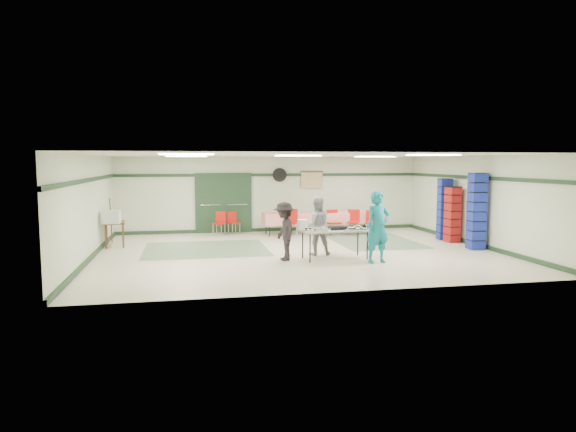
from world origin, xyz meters
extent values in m
plane|color=beige|center=(0.00, 0.00, 0.00)|extent=(11.00, 11.00, 0.00)
plane|color=silver|center=(0.00, 0.00, 2.70)|extent=(11.00, 11.00, 0.00)
plane|color=beige|center=(0.00, 4.50, 1.35)|extent=(11.00, 0.00, 11.00)
plane|color=beige|center=(0.00, -4.50, 1.35)|extent=(11.00, 0.00, 11.00)
plane|color=beige|center=(-5.50, 0.00, 1.35)|extent=(0.00, 9.00, 9.00)
plane|color=beige|center=(5.50, 0.00, 1.35)|extent=(0.00, 9.00, 9.00)
cube|color=#1C341E|center=(0.00, 4.47, 2.05)|extent=(11.00, 0.06, 0.10)
cube|color=#1C341E|center=(0.00, 4.47, 0.06)|extent=(11.00, 0.06, 0.12)
cube|color=#1C341E|center=(-5.47, 0.00, 2.05)|extent=(0.06, 9.00, 0.10)
cube|color=#1C341E|center=(-5.47, 0.00, 0.06)|extent=(0.06, 9.00, 0.12)
cube|color=#1C341E|center=(5.47, 0.00, 2.05)|extent=(0.06, 9.00, 0.10)
cube|color=#1C341E|center=(5.47, 0.00, 0.06)|extent=(0.06, 9.00, 0.12)
cube|color=#627E5C|center=(-2.50, 1.00, 0.00)|extent=(3.50, 3.00, 0.01)
cube|color=#627E5C|center=(2.80, 1.50, 0.00)|extent=(2.50, 3.50, 0.01)
cube|color=gray|center=(-2.20, 4.44, 1.05)|extent=(0.90, 0.06, 2.10)
cube|color=gray|center=(-1.25, 4.44, 1.05)|extent=(0.90, 0.06, 2.10)
cube|color=#1C341E|center=(-1.73, 4.42, 1.05)|extent=(2.00, 0.03, 2.15)
cylinder|color=black|center=(0.30, 4.44, 2.05)|extent=(0.50, 0.10, 0.50)
cube|color=#D0BE82|center=(1.50, 4.44, 1.85)|extent=(0.80, 0.02, 0.60)
cube|color=#AAAAA5|center=(0.74, -1.16, 0.74)|extent=(1.88, 0.91, 0.04)
cylinder|color=black|center=(-0.01, -1.53, 0.36)|extent=(0.04, 0.04, 0.72)
cylinder|color=black|center=(1.55, -1.38, 0.36)|extent=(0.04, 0.04, 0.72)
cylinder|color=black|center=(-0.07, -0.94, 0.36)|extent=(0.04, 0.04, 0.72)
cylinder|color=black|center=(1.49, -0.79, 0.36)|extent=(0.04, 0.04, 0.72)
cube|color=silver|center=(1.22, -1.19, 0.77)|extent=(0.67, 0.54, 0.02)
cube|color=silver|center=(0.68, -1.04, 0.77)|extent=(0.57, 0.46, 0.02)
cube|color=silver|center=(0.13, -1.29, 0.77)|extent=(0.64, 0.51, 0.02)
cube|color=black|center=(0.81, -1.13, 0.80)|extent=(0.46, 0.31, 0.08)
cube|color=white|center=(-0.09, -1.05, 0.90)|extent=(0.26, 0.24, 0.27)
imported|color=#137788|center=(1.63, -1.89, 0.90)|extent=(0.72, 0.54, 1.79)
imported|color=#949398|center=(0.42, -0.50, 0.79)|extent=(0.81, 0.65, 1.59)
imported|color=black|center=(-0.58, -1.09, 0.75)|extent=(0.62, 1.00, 1.50)
cube|color=red|center=(2.59, 3.49, 0.74)|extent=(2.03, 1.08, 0.05)
cube|color=red|center=(2.59, 3.49, 0.55)|extent=(2.03, 1.10, 0.40)
cylinder|color=black|center=(1.83, 3.07, 0.36)|extent=(0.04, 0.04, 0.72)
cylinder|color=black|center=(3.44, 3.27, 0.36)|extent=(0.04, 0.04, 0.72)
cylinder|color=black|center=(1.75, 3.71, 0.36)|extent=(0.04, 0.04, 0.72)
cylinder|color=black|center=(3.36, 3.91, 0.36)|extent=(0.04, 0.04, 0.72)
cube|color=red|center=(0.39, 3.49, 0.74)|extent=(1.71, 0.82, 0.05)
cube|color=red|center=(0.39, 3.49, 0.55)|extent=(1.71, 0.84, 0.40)
cylinder|color=black|center=(-0.28, 3.17, 0.36)|extent=(0.04, 0.04, 0.72)
cylinder|color=black|center=(1.10, 3.25, 0.36)|extent=(0.04, 0.04, 0.72)
cylinder|color=black|center=(-0.32, 3.72, 0.36)|extent=(0.04, 0.04, 0.72)
cylinder|color=black|center=(1.07, 3.81, 0.36)|extent=(0.04, 0.04, 0.72)
cube|color=#B3170E|center=(2.57, 2.84, 0.45)|extent=(0.54, 0.54, 0.04)
cube|color=#B3170E|center=(2.65, 3.01, 0.68)|extent=(0.39, 0.20, 0.41)
cylinder|color=silver|center=(2.36, 2.75, 0.22)|extent=(0.02, 0.02, 0.43)
cylinder|color=silver|center=(2.66, 2.62, 0.22)|extent=(0.02, 0.02, 0.43)
cylinder|color=silver|center=(2.49, 3.06, 0.22)|extent=(0.02, 0.02, 0.43)
cylinder|color=silver|center=(2.79, 2.92, 0.22)|extent=(0.02, 0.02, 0.43)
cube|color=#B3170E|center=(1.90, 2.84, 0.45)|extent=(0.47, 0.47, 0.04)
cube|color=#B3170E|center=(1.87, 3.02, 0.68)|extent=(0.41, 0.10, 0.41)
cylinder|color=silver|center=(1.76, 2.65, 0.22)|extent=(0.02, 0.02, 0.43)
cylinder|color=silver|center=(2.08, 2.70, 0.22)|extent=(0.02, 0.02, 0.43)
cylinder|color=silver|center=(1.71, 2.98, 0.22)|extent=(0.02, 0.02, 0.43)
cylinder|color=silver|center=(2.04, 3.03, 0.22)|extent=(0.02, 0.02, 0.43)
cube|color=#B3170E|center=(3.23, 2.84, 0.43)|extent=(0.51, 0.51, 0.04)
cube|color=#B3170E|center=(3.29, 3.00, 0.64)|extent=(0.37, 0.18, 0.39)
cylinder|color=silver|center=(3.03, 2.75, 0.20)|extent=(0.02, 0.02, 0.41)
cylinder|color=silver|center=(3.31, 2.64, 0.20)|extent=(0.02, 0.02, 0.41)
cylinder|color=silver|center=(3.14, 3.04, 0.20)|extent=(0.02, 0.02, 0.41)
cylinder|color=silver|center=(3.43, 2.92, 0.20)|extent=(0.02, 0.02, 0.41)
cube|color=#B3170E|center=(0.41, 2.84, 0.48)|extent=(0.50, 0.50, 0.04)
cube|color=#B3170E|center=(0.45, 3.03, 0.72)|extent=(0.44, 0.11, 0.44)
cylinder|color=silver|center=(0.21, 2.69, 0.23)|extent=(0.02, 0.02, 0.46)
cylinder|color=silver|center=(0.56, 2.64, 0.23)|extent=(0.02, 0.02, 0.46)
cylinder|color=silver|center=(0.27, 3.04, 0.23)|extent=(0.02, 0.02, 0.46)
cylinder|color=silver|center=(0.61, 2.98, 0.23)|extent=(0.02, 0.02, 0.46)
cube|color=#B3170E|center=(-1.42, 3.89, 0.40)|extent=(0.48, 0.48, 0.04)
cube|color=#B3170E|center=(-1.49, 4.04, 0.60)|extent=(0.35, 0.19, 0.37)
cylinder|color=silver|center=(-1.49, 3.69, 0.19)|extent=(0.02, 0.02, 0.38)
cylinder|color=silver|center=(-1.22, 3.82, 0.19)|extent=(0.02, 0.02, 0.38)
cylinder|color=silver|center=(-1.61, 3.96, 0.19)|extent=(0.02, 0.02, 0.38)
cylinder|color=silver|center=(-1.34, 4.08, 0.19)|extent=(0.02, 0.02, 0.38)
cube|color=#B3170E|center=(-1.95, 3.69, 0.42)|extent=(0.51, 0.51, 0.04)
cube|color=#B3170E|center=(-1.87, 3.84, 0.63)|extent=(0.36, 0.21, 0.38)
cylinder|color=silver|center=(-2.16, 3.62, 0.20)|extent=(0.02, 0.02, 0.40)
cylinder|color=silver|center=(-1.88, 3.48, 0.20)|extent=(0.02, 0.02, 0.40)
cylinder|color=silver|center=(-2.02, 3.89, 0.20)|extent=(0.02, 0.02, 0.40)
cylinder|color=silver|center=(-1.75, 3.76, 0.20)|extent=(0.02, 0.02, 0.40)
cube|color=navy|center=(5.15, 1.34, 0.99)|extent=(0.42, 0.42, 1.99)
cube|color=maroon|center=(5.15, 0.81, 0.87)|extent=(0.43, 0.43, 1.74)
cube|color=navy|center=(5.15, -0.54, 1.10)|extent=(0.46, 0.46, 2.21)
cube|color=brown|center=(-5.15, 2.03, 0.72)|extent=(0.70, 0.98, 0.05)
cube|color=brown|center=(-5.34, 1.63, 0.35)|extent=(0.05, 0.05, 0.70)
cube|color=brown|center=(-4.87, 1.69, 0.35)|extent=(0.05, 0.05, 0.70)
cube|color=brown|center=(-5.43, 2.38, 0.35)|extent=(0.05, 0.05, 0.70)
cube|color=brown|center=(-4.96, 2.44, 0.35)|extent=(0.05, 0.05, 0.70)
cube|color=beige|center=(-5.15, 1.54, 0.93)|extent=(0.48, 0.42, 0.37)
cylinder|color=brown|center=(-5.23, 1.94, 0.75)|extent=(0.03, 0.23, 1.44)
camera|label=1|loc=(-3.02, -13.85, 2.51)|focal=32.00mm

